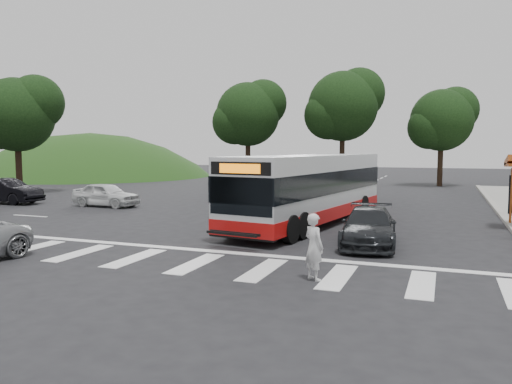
% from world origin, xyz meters
% --- Properties ---
extents(ground, '(140.00, 140.00, 0.00)m').
position_xyz_m(ground, '(0.00, 0.00, 0.00)').
color(ground, black).
rests_on(ground, ground).
extents(curb_east, '(0.30, 40.00, 0.15)m').
position_xyz_m(curb_east, '(9.00, 8.00, 0.07)').
color(curb_east, '#9E9991').
rests_on(curb_east, ground).
extents(hillside_nw, '(44.00, 44.00, 10.00)m').
position_xyz_m(hillside_nw, '(-32.00, 30.00, 0.00)').
color(hillside_nw, '#1D4014').
rests_on(hillside_nw, ground).
extents(crosswalk_ladder, '(18.00, 2.60, 0.01)m').
position_xyz_m(crosswalk_ladder, '(0.00, -5.00, 0.01)').
color(crosswalk_ladder, silver).
rests_on(crosswalk_ladder, ground).
extents(tree_north_a, '(6.60, 6.15, 10.17)m').
position_xyz_m(tree_north_a, '(-1.92, 26.07, 6.92)').
color(tree_north_a, black).
rests_on(tree_north_a, ground).
extents(tree_north_b, '(5.72, 5.33, 8.43)m').
position_xyz_m(tree_north_b, '(6.07, 28.06, 5.66)').
color(tree_north_b, black).
rests_on(tree_north_b, ground).
extents(tree_north_c, '(6.16, 5.74, 9.30)m').
position_xyz_m(tree_north_c, '(-9.92, 24.06, 6.29)').
color(tree_north_c, black).
rests_on(tree_north_c, ground).
extents(tree_west_a, '(5.72, 5.33, 8.43)m').
position_xyz_m(tree_west_a, '(-21.93, 10.06, 5.66)').
color(tree_west_a, black).
rests_on(tree_west_a, ground).
extents(transit_bus, '(4.15, 11.57, 2.93)m').
position_xyz_m(transit_bus, '(1.13, 3.22, 1.46)').
color(transit_bus, silver).
rests_on(transit_bus, ground).
extents(pedestrian, '(0.72, 0.67, 1.64)m').
position_xyz_m(pedestrian, '(3.50, -5.49, 0.82)').
color(pedestrian, silver).
rests_on(pedestrian, ground).
extents(dark_sedan, '(2.16, 4.44, 1.24)m').
position_xyz_m(dark_sedan, '(4.12, -0.54, 0.62)').
color(dark_sedan, black).
rests_on(dark_sedan, ground).
extents(west_car_white, '(3.98, 1.80, 1.32)m').
position_xyz_m(west_car_white, '(-11.08, 5.50, 0.66)').
color(west_car_white, silver).
rests_on(west_car_white, ground).
extents(west_car_black, '(4.51, 1.71, 1.47)m').
position_xyz_m(west_car_black, '(-17.56, 4.69, 0.73)').
color(west_car_black, black).
rests_on(west_car_black, ground).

